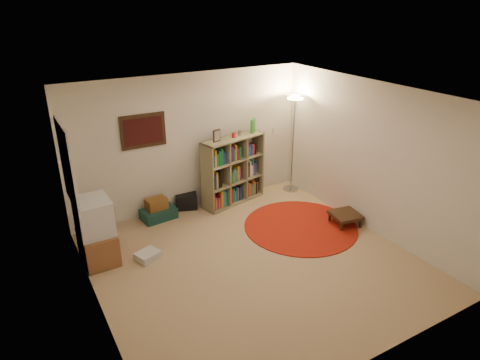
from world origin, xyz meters
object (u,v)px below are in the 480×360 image
object	(u,v)px
suitcase	(159,214)
floor_fan	(254,184)
floor_lamp	(295,112)
bookshelf	(232,172)
tv_stand	(96,232)
side_table	(345,215)

from	to	relation	value
suitcase	floor_fan	bearing A→B (deg)	-5.43
suitcase	floor_lamp	bearing A→B (deg)	-9.67
bookshelf	suitcase	xyz separation A→B (m)	(-1.49, 0.05, -0.53)
floor_fan	tv_stand	distance (m)	3.39
tv_stand	floor_fan	bearing A→B (deg)	13.37
floor_fan	tv_stand	size ratio (longest dim) A/B	0.42
floor_fan	tv_stand	world-z (taller)	tv_stand
tv_stand	bookshelf	bearing A→B (deg)	14.51
tv_stand	side_table	xyz separation A→B (m)	(3.98, -1.03, -0.30)
suitcase	side_table	xyz separation A→B (m)	(2.75, -1.84, 0.09)
bookshelf	tv_stand	world-z (taller)	bookshelf
bookshelf	tv_stand	xyz separation A→B (m)	(-2.72, -0.77, -0.14)
bookshelf	side_table	distance (m)	2.24
tv_stand	side_table	size ratio (longest dim) A/B	1.85
bookshelf	floor_fan	distance (m)	0.69
floor_fan	suitcase	xyz separation A→B (m)	(-2.04, -0.04, -0.12)
floor_lamp	side_table	size ratio (longest dim) A/B	3.61
suitcase	side_table	distance (m)	3.31
floor_lamp	floor_fan	size ratio (longest dim) A/B	4.65
floor_fan	side_table	xyz separation A→B (m)	(0.72, -1.88, -0.03)
tv_stand	side_table	world-z (taller)	tv_stand
tv_stand	floor_lamp	bearing A→B (deg)	7.99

